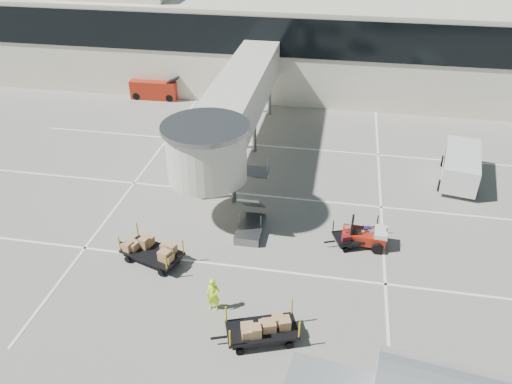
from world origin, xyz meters
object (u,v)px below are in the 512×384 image
(baggage_tug, at_px, (365,236))
(box_cart_near, at_px, (263,330))
(box_cart_far, at_px, (155,253))
(minivan, at_px, (461,163))
(ground_worker, at_px, (213,295))
(belt_loader, at_px, (156,89))
(suitcase_cart, at_px, (359,237))

(baggage_tug, xyz_separation_m, box_cart_near, (-4.33, -7.61, 0.02))
(box_cart_far, height_order, minivan, minivan)
(ground_worker, xyz_separation_m, belt_loader, (-11.94, 25.13, -0.03))
(suitcase_cart, height_order, box_cart_far, box_cart_far)
(minivan, bearing_deg, belt_loader, 167.47)
(baggage_tug, xyz_separation_m, box_cart_far, (-10.72, -3.48, 0.04))
(baggage_tug, distance_m, suitcase_cart, 0.34)
(ground_worker, height_order, minivan, minivan)
(ground_worker, distance_m, minivan, 19.53)
(box_cart_near, height_order, belt_loader, belt_loader)
(box_cart_near, relative_size, ground_worker, 2.19)
(box_cart_near, distance_m, belt_loader, 30.24)
(suitcase_cart, relative_size, minivan, 0.59)
(minivan, distance_m, belt_loader, 27.18)
(baggage_tug, height_order, minivan, minivan)
(box_cart_far, bearing_deg, belt_loader, 128.43)
(baggage_tug, height_order, ground_worker, ground_worker)
(suitcase_cart, bearing_deg, belt_loader, 113.26)
(baggage_tug, xyz_separation_m, ground_worker, (-6.90, -6.21, 0.30))
(baggage_tug, height_order, box_cart_near, baggage_tug)
(ground_worker, bearing_deg, box_cart_near, -30.87)
(minivan, bearing_deg, suitcase_cart, -117.68)
(suitcase_cart, height_order, box_cart_near, box_cart_near)
(baggage_tug, relative_size, suitcase_cart, 0.73)
(suitcase_cart, xyz_separation_m, box_cart_far, (-10.40, -3.52, 0.15))
(baggage_tug, bearing_deg, ground_worker, -134.75)
(box_cart_far, xyz_separation_m, minivan, (16.89, 11.78, 0.60))
(suitcase_cart, distance_m, minivan, 10.54)
(box_cart_far, xyz_separation_m, ground_worker, (3.82, -2.72, 0.26))
(belt_loader, bearing_deg, box_cart_far, -71.68)
(baggage_tug, distance_m, box_cart_far, 11.27)
(belt_loader, bearing_deg, minivan, -24.62)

